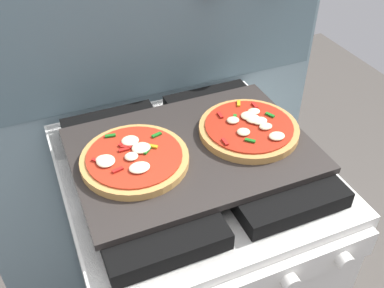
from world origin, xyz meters
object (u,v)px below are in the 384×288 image
Objects in this scene: baking_tray at (192,150)px; pizza_right at (248,128)px; stove at (192,270)px; pizza_left at (134,158)px.

pizza_right reaches higher than baking_tray.
pizza_left reaches higher than stove.
pizza_left is 1.00× the size of pizza_right.
baking_tray is 2.28× the size of pizza_left.
stove is 0.50m from pizza_right.
pizza_right is (0.15, 0.00, 0.48)m from stove.
pizza_left is at bearing -179.53° from pizza_right.
stove is 0.50m from pizza_left.
pizza_right is (0.28, 0.00, 0.00)m from pizza_left.
pizza_left and pizza_right have the same top height.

